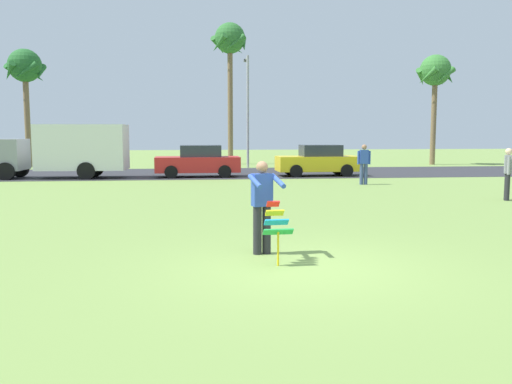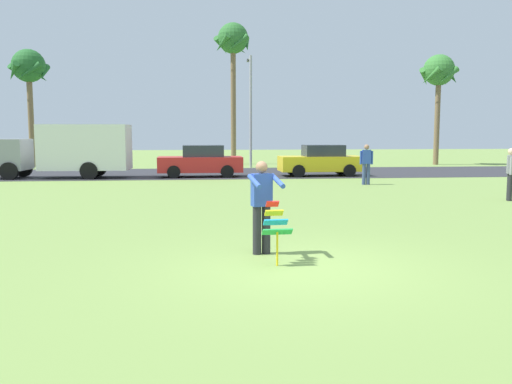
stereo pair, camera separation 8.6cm
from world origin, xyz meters
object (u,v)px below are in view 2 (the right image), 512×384
object	(u,v)px
person_kite_flyer	(262,203)
palm_tree_right_near	(233,45)
palm_tree_centre_far	(439,74)
parked_car_yellow	(321,161)
palm_tree_left_near	(29,70)
person_walker_far	(510,172)
kite_held	(276,224)
parked_car_red	(201,162)
parked_truck_grey_van	(68,149)
person_walker_near	(366,163)
streetlight_pole	(251,104)

from	to	relation	value
person_kite_flyer	palm_tree_right_near	world-z (taller)	palm_tree_right_near
palm_tree_right_near	palm_tree_centre_far	size ratio (longest dim) A/B	1.30
parked_car_yellow	palm_tree_left_near	distance (m)	20.13
person_kite_flyer	person_walker_far	distance (m)	11.44
kite_held	parked_car_red	size ratio (longest dim) A/B	0.25
person_kite_flyer	kite_held	distance (m)	0.80
parked_truck_grey_van	person_walker_near	size ratio (longest dim) A/B	3.91
parked_car_red	streetlight_pole	distance (m)	8.35
parked_truck_grey_van	palm_tree_centre_far	size ratio (longest dim) A/B	0.90
palm_tree_left_near	streetlight_pole	bearing A→B (deg)	-8.97
person_walker_far	parked_car_yellow	bearing A→B (deg)	110.76
palm_tree_left_near	streetlight_pole	distance (m)	14.41
parked_truck_grey_van	person_walker_near	xyz separation A→B (m)	(13.51, -4.74, -0.48)
kite_held	parked_car_red	bearing A→B (deg)	93.86
person_kite_flyer	parked_car_yellow	xyz separation A→B (m)	(5.07, 17.50, -0.18)
person_walker_near	person_walker_far	distance (m)	6.53
person_kite_flyer	person_walker_far	world-z (taller)	same
person_kite_flyer	palm_tree_left_near	xyz separation A→B (m)	(-11.97, 26.74, 5.23)
kite_held	palm_tree_right_near	distance (m)	30.00
palm_tree_left_near	streetlight_pole	world-z (taller)	palm_tree_left_near
person_kite_flyer	streetlight_pole	xyz separation A→B (m)	(2.09, 24.52, 3.05)
parked_car_yellow	palm_tree_left_near	size ratio (longest dim) A/B	0.56
palm_tree_left_near	parked_car_yellow	bearing A→B (deg)	-28.47
parked_car_red	kite_held	bearing A→B (deg)	-86.14
palm_tree_centre_far	parked_truck_grey_van	bearing A→B (deg)	-158.98
parked_truck_grey_van	palm_tree_left_near	distance (m)	11.31
parked_car_yellow	palm_tree_left_near	world-z (taller)	palm_tree_left_near
person_kite_flyer	parked_car_yellow	distance (m)	18.22
parked_car_yellow	person_walker_near	world-z (taller)	person_walker_near
parked_car_red	palm_tree_left_near	bearing A→B (deg)	139.68
person_kite_flyer	palm_tree_centre_far	xyz separation A→B (m)	(15.17, 26.22, 5.22)
kite_held	palm_tree_left_near	distance (m)	30.53
parked_truck_grey_van	parked_car_yellow	world-z (taller)	parked_truck_grey_van
palm_tree_right_near	person_kite_flyer	bearing A→B (deg)	-92.51
parked_truck_grey_van	person_kite_flyer	bearing A→B (deg)	-66.73
palm_tree_left_near	person_walker_far	xyz separation A→B (m)	(21.03, -19.75, -5.25)
parked_car_red	palm_tree_centre_far	size ratio (longest dim) A/B	0.56
parked_truck_grey_van	palm_tree_right_near	bearing A→B (deg)	50.87
palm_tree_right_near	person_walker_far	distance (m)	23.81
kite_held	palm_tree_left_near	bearing A→B (deg)	113.80
person_kite_flyer	person_walker_far	xyz separation A→B (m)	(9.05, 6.99, -0.02)
parked_truck_grey_van	streetlight_pole	size ratio (longest dim) A/B	0.97
streetlight_pole	person_walker_near	distance (m)	12.76
palm_tree_right_near	streetlight_pole	bearing A→B (deg)	-77.24
parked_car_red	streetlight_pole	xyz separation A→B (m)	(3.17, 7.02, 3.22)
person_walker_far	kite_held	bearing A→B (deg)	-139.02
person_walker_far	person_walker_near	bearing A→B (deg)	118.01
kite_held	person_walker_near	world-z (taller)	person_walker_near
parked_car_red	parked_car_yellow	distance (m)	6.15
palm_tree_left_near	palm_tree_right_near	size ratio (longest dim) A/B	0.77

